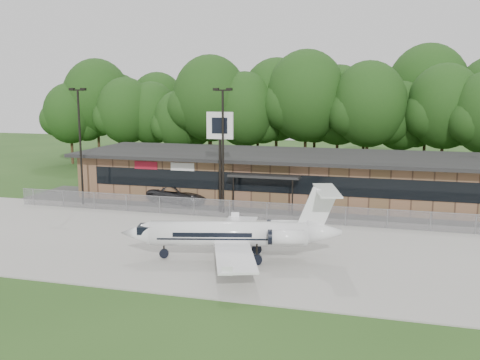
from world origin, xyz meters
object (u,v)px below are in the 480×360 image
(suv, at_px, (178,194))
(pole_sign, at_px, (220,136))
(terminal, at_px, (299,176))
(business_jet, at_px, (237,235))

(suv, distance_m, pole_sign, 7.85)
(terminal, relative_size, business_jet, 3.11)
(business_jet, xyz_separation_m, pole_sign, (-4.67, 11.59, 4.77))
(terminal, distance_m, suv, 11.16)
(business_jet, xyz_separation_m, suv, (-9.49, 14.32, -0.79))
(terminal, bearing_deg, pole_sign, -126.74)
(business_jet, distance_m, pole_sign, 13.37)
(terminal, height_order, suv, terminal)
(pole_sign, bearing_deg, suv, 147.31)
(business_jet, relative_size, suv, 2.28)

